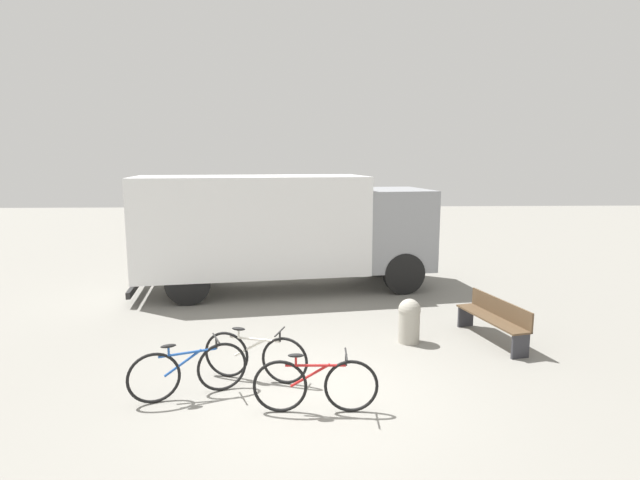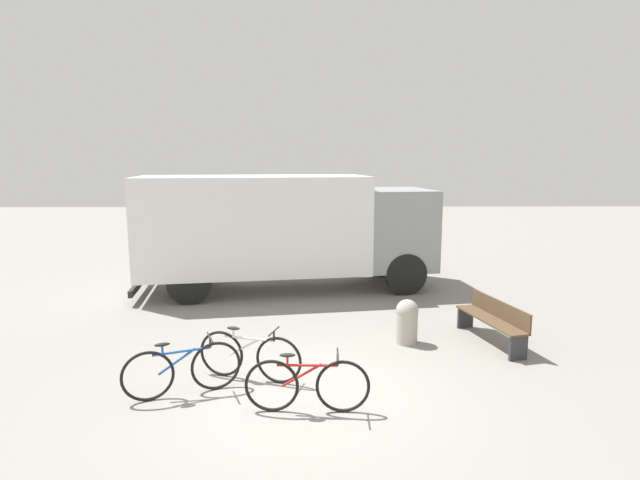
# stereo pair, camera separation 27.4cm
# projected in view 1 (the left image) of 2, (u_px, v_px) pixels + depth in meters

# --- Properties ---
(ground_plane) EXTENTS (60.00, 60.00, 0.00)m
(ground_plane) POSITION_uv_depth(u_px,v_px,m) (309.00, 394.00, 7.38)
(ground_plane) COLOR gray
(delivery_truck) EXTENTS (7.97, 3.42, 3.02)m
(delivery_truck) POSITION_uv_depth(u_px,v_px,m) (282.00, 226.00, 13.15)
(delivery_truck) COLOR white
(delivery_truck) RESTS_ON ground
(park_bench) EXTENTS (0.81, 1.90, 0.81)m
(park_bench) POSITION_uv_depth(u_px,v_px,m) (494.00, 317.00, 9.51)
(park_bench) COLOR brown
(park_bench) RESTS_ON ground
(bicycle_near) EXTENTS (1.62, 0.69, 0.85)m
(bicycle_near) POSITION_uv_depth(u_px,v_px,m) (189.00, 371.00, 7.25)
(bicycle_near) COLOR black
(bicycle_near) RESTS_ON ground
(bicycle_middle) EXTENTS (1.66, 0.60, 0.85)m
(bicycle_middle) POSITION_uv_depth(u_px,v_px,m) (255.00, 356.00, 7.80)
(bicycle_middle) COLOR black
(bicycle_middle) RESTS_ON ground
(bicycle_far) EXTENTS (1.72, 0.44, 0.85)m
(bicycle_far) POSITION_uv_depth(u_px,v_px,m) (315.00, 385.00, 6.81)
(bicycle_far) COLOR black
(bicycle_far) RESTS_ON ground
(bollard_near_bench) EXTENTS (0.42, 0.42, 0.85)m
(bollard_near_bench) POSITION_uv_depth(u_px,v_px,m) (409.00, 319.00, 9.43)
(bollard_near_bench) COLOR #9E998C
(bollard_near_bench) RESTS_ON ground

